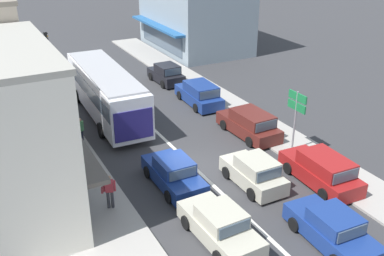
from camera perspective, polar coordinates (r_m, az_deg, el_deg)
name	(u,v)px	position (r m, az deg, el deg)	size (l,w,h in m)	color
ground_plane	(195,168)	(23.74, 0.35, -5.08)	(140.00, 140.00, 0.00)	#353538
lane_centre_line	(163,138)	(26.92, -3.66, -1.30)	(0.20, 28.00, 0.01)	silver
sidewalk_left	(40,148)	(27.02, -18.72, -2.41)	(5.20, 44.00, 0.14)	#A39E96
kerb_right	(233,108)	(31.22, 5.23, 2.56)	(2.80, 44.00, 0.12)	#A39E96
building_right_far	(195,0)	(45.58, 0.36, 15.89)	(8.42, 11.28, 9.52)	#84939E
city_bus	(106,90)	(29.73, -10.87, 4.81)	(2.99, 10.93, 3.23)	silver
sedan_adjacent_lane_trail	(220,226)	(18.54, 3.59, -12.30)	(2.01, 4.26, 1.47)	#B7B29E
sedan_behind_bus_mid	(174,174)	(21.95, -2.34, -5.81)	(1.91, 4.20, 1.47)	navy
sedan_queue_far_back	(332,230)	(19.15, 17.39, -12.21)	(2.03, 4.27, 1.47)	navy
hatchback_adjacent_lane_lead	(254,173)	(22.13, 7.89, -5.63)	(1.82, 3.70, 1.54)	#B7B29E
parked_wagon_kerb_front	(322,170)	(22.95, 16.14, -5.17)	(2.07, 4.56, 1.58)	maroon
parked_wagon_kerb_second	(250,124)	(27.15, 7.32, 0.50)	(2.05, 4.56, 1.58)	#561E19
parked_wagon_kerb_third	(199,94)	(31.64, 0.95, 4.31)	(2.06, 4.56, 1.58)	navy
parked_hatchback_kerb_rear	(166,74)	(36.09, -3.28, 6.83)	(1.91, 3.75, 1.54)	black
traffic_light_downstreet	(47,49)	(36.72, -17.90, 9.48)	(0.33, 0.24, 4.20)	gray
directional_road_sign	(297,107)	(24.86, 13.13, 2.59)	(0.10, 1.40, 3.60)	gray
pedestrian_with_handbag_near	(109,190)	(20.29, -10.48, -7.71)	(0.65, 0.39, 1.63)	#333338
pedestrian_browsing_midblock	(80,130)	(26.24, -13.98, -0.20)	(0.48, 0.39, 1.63)	#232838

